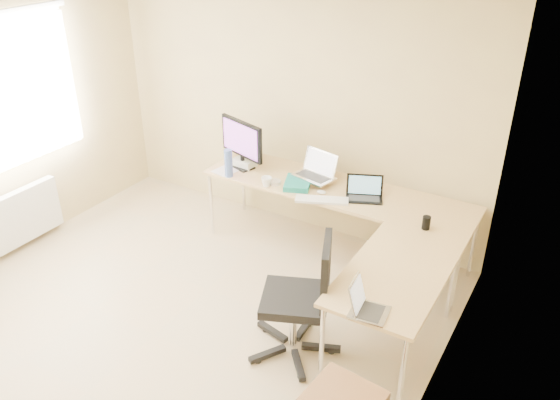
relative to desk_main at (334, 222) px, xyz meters
The scene contains 22 objects.
floor 2.02m from the desk_main, 111.40° to the right, with size 4.50×4.50×0.00m, color tan.
ceiling 2.99m from the desk_main, 111.40° to the right, with size 4.50×4.50×0.00m, color white.
wall_back 1.25m from the desk_main, 151.11° to the left, with size 4.50×4.50×0.00m, color #D0BD7C.
wall_right 2.49m from the desk_main, 53.38° to the right, with size 4.50×4.50×0.00m, color #D0BD7C.
desk_main is the anchor object (origin of this frame).
desk_return 1.40m from the desk_main, 45.73° to the right, with size 0.70×1.30×0.73m, color tan.
monitor 1.20m from the desk_main, behind, with size 0.59×0.19×0.51m, color black.
book_stack 0.54m from the desk_main, 158.56° to the right, with size 0.24×0.32×0.05m, color #116963.
laptop_center 0.59m from the desk_main, behind, with size 0.38×0.29×0.25m, color silver.
laptop_black 0.57m from the desk_main, 12.00° to the right, with size 0.33×0.24×0.21m, color black.
keyboard 0.48m from the desk_main, 90.21° to the right, with size 0.48×0.13×0.02m, color silver.
mouse 0.42m from the desk_main, 112.40° to the right, with size 0.09×0.06×0.03m, color silver.
mug 0.78m from the desk_main, 153.35° to the right, with size 0.10×0.10×0.10m, color white.
cd_stack 0.70m from the desk_main, 159.10° to the right, with size 0.12×0.12×0.03m, color white.
water_bottle 1.19m from the desk_main, 163.90° to the right, with size 0.08×0.08×0.28m, color #445FA8.
papers 1.20m from the desk_main, behind, with size 0.20×0.29×0.01m, color silver.
white_box 1.11m from the desk_main, behind, with size 0.22×0.16×0.08m, color silver.
desk_fan 1.20m from the desk_main, 169.34° to the left, with size 0.24×0.24×0.30m, color white.
black_cup 1.10m from the desk_main, 17.11° to the right, with size 0.07×0.07×0.12m, color black.
laptop_return 1.89m from the desk_main, 57.50° to the right, with size 0.23×0.29×0.19m, color #A8A8A8.
office_chair 1.45m from the desk_main, 76.73° to the right, with size 0.61×0.61×1.02m, color black.
radiator 3.11m from the desk_main, 152.24° to the right, with size 0.09×0.80×0.55m, color white.
Camera 1 is at (2.71, -2.55, 3.15)m, focal length 36.30 mm.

